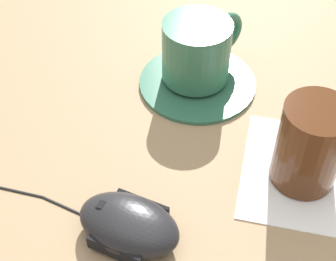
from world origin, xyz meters
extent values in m
plane|color=#9E7F5B|center=(0.00, 0.00, 0.00)|extent=(3.00, 3.00, 0.00)
cylinder|color=#2D664C|center=(-0.05, 0.10, 0.00)|extent=(0.14, 0.14, 0.01)
cylinder|color=#2D664C|center=(-0.06, 0.11, 0.05)|extent=(0.08, 0.08, 0.07)
torus|color=#2D664C|center=(-0.03, 0.15, 0.05)|extent=(0.04, 0.05, 0.05)
ellipsoid|color=black|center=(-0.06, -0.12, 0.02)|extent=(0.11, 0.08, 0.03)
cylinder|color=black|center=(-0.09, -0.12, 0.03)|extent=(0.01, 0.01, 0.01)
cube|color=black|center=(-0.07, -0.15, 0.01)|extent=(0.05, 0.01, 0.02)
cube|color=black|center=(-0.06, -0.09, 0.01)|extent=(0.05, 0.01, 0.02)
cylinder|color=black|center=(-0.14, -0.11, 0.00)|extent=(0.05, 0.01, 0.00)
cylinder|color=black|center=(-0.18, -0.10, 0.00)|extent=(0.05, 0.00, 0.00)
sphere|color=black|center=(-0.11, -0.11, 0.00)|extent=(0.00, 0.00, 0.00)
sphere|color=black|center=(-0.16, -0.10, 0.00)|extent=(0.00, 0.00, 0.00)
sphere|color=black|center=(-0.21, -0.10, 0.00)|extent=(0.00, 0.00, 0.00)
cube|color=white|center=(0.10, 0.00, 0.00)|extent=(0.15, 0.15, 0.00)
cylinder|color=#4C2814|center=(0.09, -0.01, 0.05)|extent=(0.07, 0.07, 0.09)
camera|label=1|loc=(0.04, -0.36, 0.42)|focal=55.00mm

